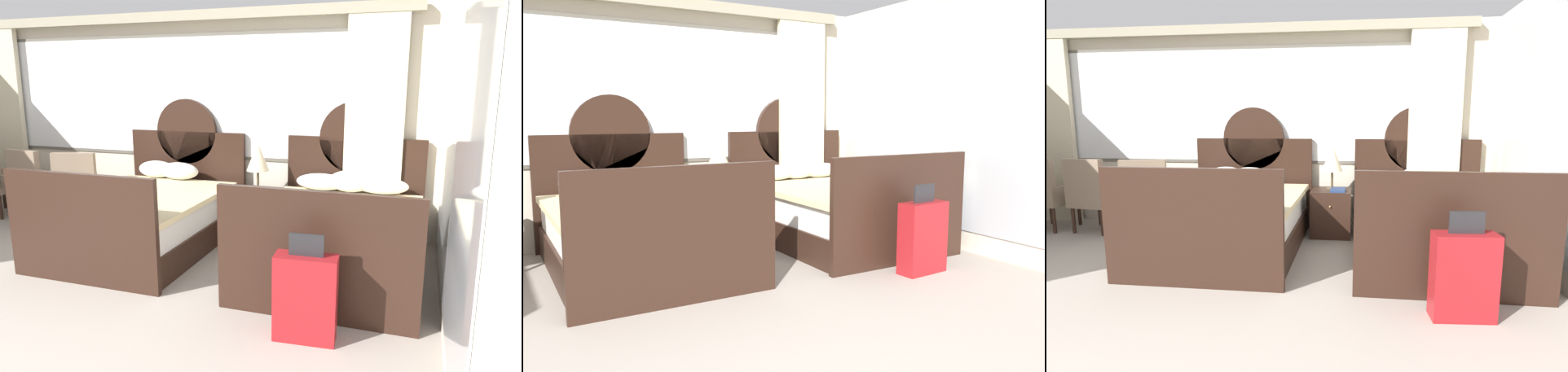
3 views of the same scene
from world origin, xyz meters
The scene contains 8 objects.
wall_back_window centered at (0.00, 4.14, 1.44)m, with size 6.81×0.22×2.70m.
wall_right_mirror centered at (3.44, 1.79, 1.35)m, with size 0.08×4.73×2.70m.
bed_near_window centered at (0.29, 3.04, 0.36)m, with size 1.59×2.18×1.62m.
bed_near_mirror centered at (2.45, 3.06, 0.37)m, with size 1.59×2.18×1.62m.
nightstand_between_beds centered at (1.37, 3.71, 0.29)m, with size 0.50×0.52×0.59m.
table_lamp_on_nightstand centered at (1.38, 3.73, 0.98)m, with size 0.27×0.27×0.56m.
book_on_nightstand centered at (1.46, 3.61, 0.60)m, with size 0.18×0.26×0.03m.
suitcase_on_floor centered at (2.45, 1.65, 0.33)m, with size 0.46×0.23×0.80m.
Camera 2 is at (-0.94, -1.73, 1.41)m, focal length 36.53 mm.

